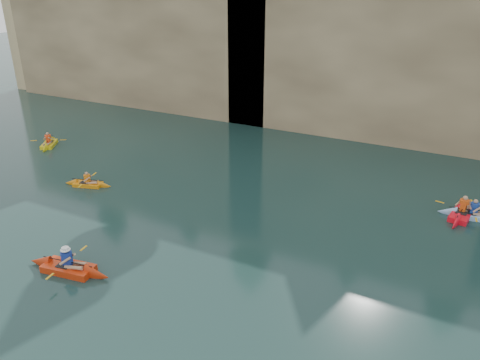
% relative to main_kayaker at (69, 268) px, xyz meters
% --- Properties ---
extents(ground, '(160.00, 160.00, 0.00)m').
position_rel_main_kayaker_xyz_m(ground, '(6.00, -0.56, -0.18)').
color(ground, black).
rests_on(ground, ground).
extents(cliff, '(70.00, 16.00, 12.00)m').
position_rel_main_kayaker_xyz_m(cliff, '(6.00, 29.44, 5.82)').
color(cliff, tan).
rests_on(cliff, ground).
extents(cliff_slab_west, '(26.00, 2.40, 10.56)m').
position_rel_main_kayaker_xyz_m(cliff_slab_west, '(-14.00, 22.04, 5.10)').
color(cliff_slab_west, tan).
rests_on(cliff_slab_west, ground).
extents(cliff_slab_center, '(24.00, 2.40, 11.40)m').
position_rel_main_kayaker_xyz_m(cliff_slab_center, '(8.00, 22.04, 5.52)').
color(cliff_slab_center, tan).
rests_on(cliff_slab_center, ground).
extents(sea_cave_west, '(4.50, 1.00, 4.00)m').
position_rel_main_kayaker_xyz_m(sea_cave_west, '(-12.00, 21.39, 1.82)').
color(sea_cave_west, black).
rests_on(sea_cave_west, ground).
extents(sea_cave_center, '(3.50, 1.00, 3.20)m').
position_rel_main_kayaker_xyz_m(sea_cave_center, '(2.00, 21.39, 1.42)').
color(sea_cave_center, black).
rests_on(sea_cave_center, ground).
extents(main_kayaker, '(3.77, 2.48, 1.37)m').
position_rel_main_kayaker_xyz_m(main_kayaker, '(0.00, 0.00, 0.00)').
color(main_kayaker, red).
rests_on(main_kayaker, ground).
extents(kayaker_orange, '(2.83, 2.04, 1.05)m').
position_rel_main_kayaker_xyz_m(kayaker_orange, '(-5.22, 6.54, -0.05)').
color(kayaker_orange, orange).
rests_on(kayaker_orange, ground).
extents(kayaker_red_far, '(2.60, 3.75, 1.35)m').
position_rel_main_kayaker_xyz_m(kayaker_red_far, '(13.61, 12.17, -0.02)').
color(kayaker_red_far, red).
rests_on(kayaker_red_far, ground).
extents(kayaker_yellow, '(2.17, 2.88, 1.21)m').
position_rel_main_kayaker_xyz_m(kayaker_yellow, '(-12.38, 10.34, -0.03)').
color(kayaker_yellow, yellow).
rests_on(kayaker_yellow, ground).
extents(kayaker_ltblue_mid, '(3.29, 2.40, 1.22)m').
position_rel_main_kayaker_xyz_m(kayaker_ltblue_mid, '(14.08, 12.21, -0.03)').
color(kayaker_ltblue_mid, '#90C1F1').
rests_on(kayaker_ltblue_mid, ground).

